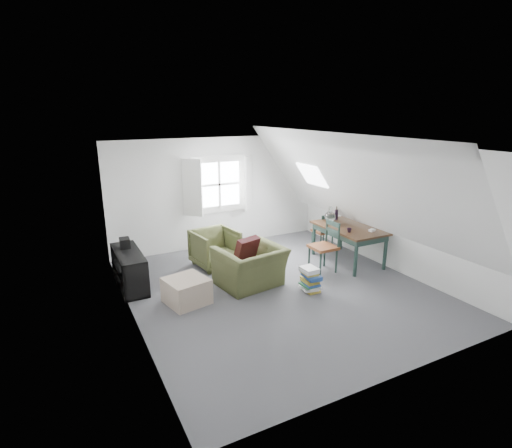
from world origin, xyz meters
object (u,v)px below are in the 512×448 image
dining_table (349,232)px  armchair_near (250,285)px  media_shelf (130,272)px  armchair_far (216,266)px  ottoman (187,291)px  dining_chair_far (324,231)px  dining_chair_near (325,246)px  magazine_stack (310,279)px

dining_table → armchair_near: bearing=-175.8°
armchair_near → dining_table: (2.34, 0.12, 0.66)m
media_shelf → armchair_far: bearing=3.4°
armchair_near → ottoman: (-1.23, -0.12, 0.21)m
armchair_near → ottoman: bearing=-3.4°
dining_chair_far → dining_chair_near: size_ratio=0.85×
ottoman → magazine_stack: magazine_stack is taller
media_shelf → ottoman: bearing=-60.4°
dining_chair_far → magazine_stack: dining_chair_far is taller
dining_table → media_shelf: dining_table is taller
armchair_near → media_shelf: (-1.95, 0.92, 0.30)m
ottoman → dining_table: dining_table is taller
media_shelf → magazine_stack: 3.21m
magazine_stack → ottoman: bearing=164.4°
ottoman → media_shelf: bearing=124.4°
dining_table → magazine_stack: dining_table is taller
dining_table → dining_chair_far: (0.01, 0.86, -0.22)m
armchair_far → dining_chair_near: dining_chair_near is taller
armchair_near → dining_chair_far: 2.58m
armchair_far → dining_table: bearing=-30.6°
ottoman → magazine_stack: bearing=-15.6°
dining_chair_near → media_shelf: size_ratio=0.78×
magazine_stack → dining_chair_near: bearing=39.4°
dining_chair_far → magazine_stack: 2.27m
ottoman → dining_chair_near: size_ratio=0.63×
ottoman → dining_chair_near: bearing=1.2°
armchair_far → dining_table: (2.55, -1.05, 0.66)m
dining_table → dining_chair_near: 0.77m
dining_chair_far → media_shelf: dining_chair_far is taller
dining_table → dining_chair_far: bearing=90.6°
dining_chair_far → magazine_stack: size_ratio=1.95×
armchair_near → dining_chair_far: size_ratio=1.31×
armchair_near → magazine_stack: size_ratio=2.56×
dining_table → ottoman: bearing=-174.9°
dining_chair_far → dining_chair_near: (-0.74, -1.04, 0.08)m
magazine_stack → dining_table: bearing=28.4°
dining_table → dining_chair_far: dining_chair_far is taller
armchair_near → ottoman: size_ratio=1.76×
magazine_stack → media_shelf: bearing=149.8°
dining_table → magazine_stack: bearing=-150.3°
media_shelf → dining_chair_far: bearing=-4.0°
ottoman → magazine_stack: size_ratio=1.45×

